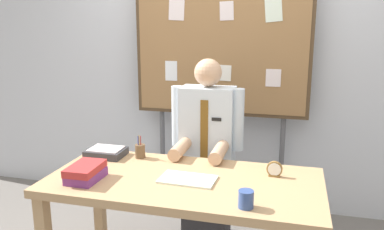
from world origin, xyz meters
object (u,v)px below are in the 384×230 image
at_px(person, 207,158).
at_px(open_notebook, 188,179).
at_px(desk_clock, 274,170).
at_px(coffee_mug, 246,199).
at_px(desk, 184,192).
at_px(book_stack, 86,172).
at_px(pen_holder, 140,151).
at_px(bulletin_board, 221,47).
at_px(paper_tray, 106,152).

relative_size(person, open_notebook, 4.27).
bearing_deg(open_notebook, desk_clock, 21.37).
bearing_deg(desk_clock, coffee_mug, -104.04).
relative_size(desk, open_notebook, 4.94).
bearing_deg(desk, book_stack, -162.77).
bearing_deg(pen_holder, book_stack, -109.51).
xyz_separation_m(bulletin_board, paper_tray, (-0.64, -0.89, -0.69)).
xyz_separation_m(bulletin_board, open_notebook, (0.03, -1.16, -0.71)).
relative_size(desk_clock, coffee_mug, 1.04).
bearing_deg(person, desk, -90.00).
relative_size(person, bulletin_board, 0.68).
bearing_deg(paper_tray, book_stack, -78.79).
relative_size(person, book_stack, 5.47).
distance_m(bulletin_board, pen_holder, 1.16).
bearing_deg(person, open_notebook, -87.42).
bearing_deg(open_notebook, desk, 146.33).
height_order(desk, pen_holder, pen_holder).
relative_size(coffee_mug, pen_holder, 0.58).
distance_m(book_stack, open_notebook, 0.61).
relative_size(desk, pen_holder, 10.30).
distance_m(person, desk_clock, 0.72).
relative_size(book_stack, coffee_mug, 2.83).
height_order(open_notebook, paper_tray, paper_tray).
bearing_deg(coffee_mug, desk, 144.93).
relative_size(book_stack, open_notebook, 0.78).
relative_size(book_stack, pen_holder, 1.63).
height_order(person, book_stack, person).
height_order(desk, coffee_mug, coffee_mug).
xyz_separation_m(person, bulletin_board, (0.00, 0.50, 0.81)).
height_order(person, bulletin_board, bulletin_board).
bearing_deg(open_notebook, book_stack, -165.41).
xyz_separation_m(person, open_notebook, (0.03, -0.67, 0.10)).
distance_m(person, paper_tray, 0.76).
bearing_deg(coffee_mug, person, 113.78).
bearing_deg(bulletin_board, person, -90.01).
relative_size(desk_clock, pen_holder, 0.60).
xyz_separation_m(person, pen_holder, (-0.40, -0.36, 0.14)).
bearing_deg(person, paper_tray, -148.85).
height_order(pen_holder, paper_tray, pen_holder).
bearing_deg(book_stack, desk, 17.23).
relative_size(bulletin_board, book_stack, 8.07).
bearing_deg(paper_tray, desk, -21.71).
bearing_deg(book_stack, desk_clock, 17.76).
height_order(desk, open_notebook, open_notebook).
xyz_separation_m(book_stack, paper_tray, (-0.09, 0.43, -0.02)).
relative_size(open_notebook, desk_clock, 3.47).
xyz_separation_m(person, coffee_mug, (0.41, -0.93, 0.14)).
xyz_separation_m(person, book_stack, (-0.56, -0.82, 0.14)).
bearing_deg(person, book_stack, -124.31).
distance_m(bulletin_board, open_notebook, 1.36).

